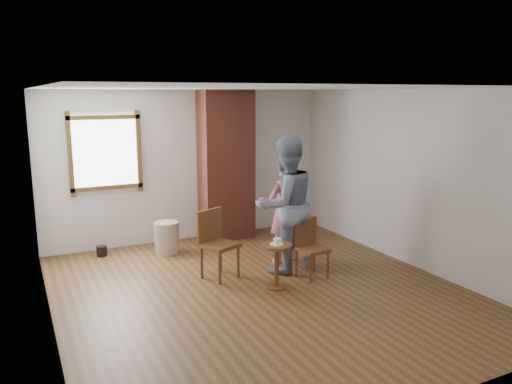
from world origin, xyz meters
TOP-DOWN VIEW (x-y plane):
  - ground at (0.00, 0.00)m, footprint 5.50×5.50m
  - room_shell at (-0.06, 0.61)m, footprint 5.04×5.52m
  - brick_chimney at (0.60, 2.50)m, footprint 0.90×0.50m
  - stoneware_crock at (-0.62, 2.10)m, footprint 0.47×0.47m
  - dark_pot at (-1.60, 2.40)m, footprint 0.21×0.21m
  - dining_chair_left at (-0.31, 0.76)m, footprint 0.58×0.58m
  - dining_chair_right at (0.87, 0.19)m, footprint 0.42×0.42m
  - side_table at (0.25, 0.01)m, footprint 0.40×0.40m
  - cake_plate at (0.25, 0.01)m, footprint 0.18×0.18m
  - cake_slice at (0.26, 0.01)m, footprint 0.08×0.07m
  - man at (0.68, 0.55)m, footprint 1.03×0.85m
  - person_pink at (0.86, 0.88)m, footprint 0.65×0.50m

SIDE VIEW (x-z plane):
  - ground at x=0.00m, z-range 0.00..0.00m
  - dark_pot at x=-1.60m, z-range 0.00..0.16m
  - stoneware_crock at x=-0.62m, z-range 0.00..0.51m
  - side_table at x=0.25m, z-range 0.10..0.70m
  - dining_chair_right at x=0.87m, z-range 0.05..0.87m
  - dining_chair_left at x=-0.31m, z-range 0.06..1.01m
  - cake_plate at x=0.25m, z-range 0.60..0.61m
  - cake_slice at x=0.26m, z-range 0.61..0.67m
  - person_pink at x=0.86m, z-range 0.00..1.59m
  - man at x=0.68m, z-range 0.00..1.95m
  - brick_chimney at x=0.60m, z-range 0.00..2.60m
  - room_shell at x=-0.06m, z-range 0.50..3.12m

